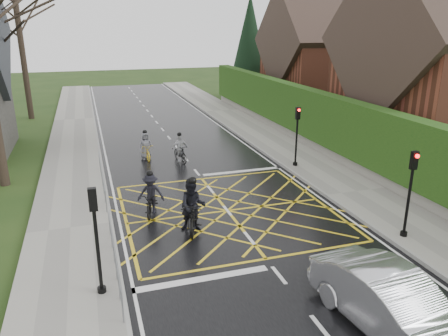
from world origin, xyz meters
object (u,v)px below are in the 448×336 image
cyclist_back (193,211)px  car (393,305)px  cyclist_mid (151,198)px  cyclist_front (180,151)px  cyclist_lead (146,149)px  cyclist_rear (191,213)px

cyclist_back → car: bearing=-47.2°
cyclist_back → cyclist_mid: cyclist_back is taller
cyclist_front → cyclist_lead: cyclist_lead is taller
cyclist_rear → cyclist_back: cyclist_back is taller
cyclist_front → car: 15.35m
cyclist_back → cyclist_mid: bearing=139.1°
cyclist_lead → cyclist_back: bearing=-93.3°
car → cyclist_mid: bearing=109.4°
cyclist_rear → car: 7.70m
cyclist_mid → cyclist_front: 6.89m
cyclist_back → cyclist_mid: 2.34m
car → cyclist_front: bearing=89.8°
cyclist_back → cyclist_front: (1.31, 8.40, -0.18)m
cyclist_mid → car: size_ratio=0.41×
cyclist_front → car: size_ratio=0.36×
cyclist_rear → cyclist_front: (1.37, 8.27, -0.04)m
cyclist_lead → cyclist_rear: bearing=-93.6°
cyclist_front → cyclist_lead: (-1.71, 1.02, -0.03)m
cyclist_mid → car: cyclist_mid is taller
cyclist_mid → cyclist_lead: 7.47m
cyclist_rear → car: (3.29, -6.96, 0.14)m
cyclist_rear → car: size_ratio=0.45×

